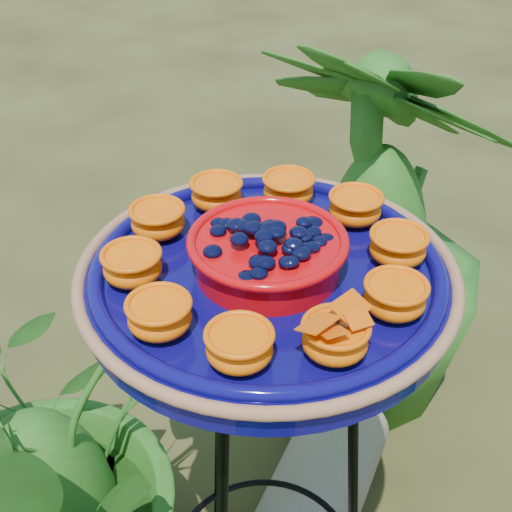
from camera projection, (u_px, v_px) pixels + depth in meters
name	position (u px, v px, depth m)	size (l,w,h in m)	color
tripod_stand	(265.00, 473.00, 1.19)	(0.37, 0.39, 0.96)	black
feeder_dish	(267.00, 271.00, 0.94)	(0.51, 0.51, 0.11)	#0A0754
shrub_back_left	(34.00, 458.00, 1.37)	(0.82, 0.71, 0.91)	#285516
shrub_back_right	(375.00, 235.00, 1.84)	(0.60, 0.60, 1.08)	#285516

